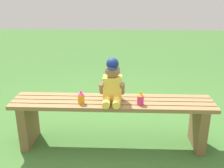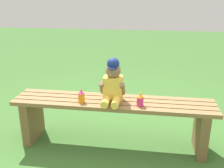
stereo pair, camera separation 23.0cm
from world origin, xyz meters
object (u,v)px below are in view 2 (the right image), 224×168
at_px(sippy_cup_left, 81,96).
at_px(sippy_cup_right, 140,100).
at_px(park_bench, 113,114).
at_px(child_figure, 112,83).

bearing_deg(sippy_cup_left, sippy_cup_right, 0.00).
distance_m(park_bench, child_figure, 0.32).
height_order(child_figure, sippy_cup_left, child_figure).
xyz_separation_m(child_figure, sippy_cup_left, (-0.27, -0.07, -0.12)).
bearing_deg(child_figure, sippy_cup_left, -165.70).
bearing_deg(child_figure, sippy_cup_right, -15.22).
bearing_deg(sippy_cup_right, child_figure, 164.78).
distance_m(park_bench, sippy_cup_left, 0.35).
relative_size(park_bench, sippy_cup_right, 15.04).
bearing_deg(sippy_cup_left, park_bench, 16.24).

